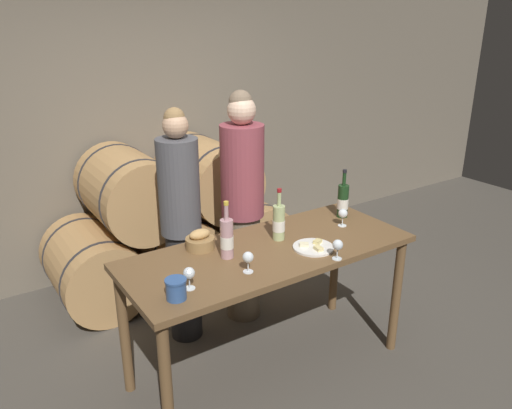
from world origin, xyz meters
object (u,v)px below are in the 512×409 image
(wine_glass_left, at_px, (248,258))
(wine_glass_center, at_px, (338,246))
(person_right, at_px, (243,207))
(wine_glass_right, at_px, (343,214))
(wine_glass_far_left, at_px, (189,274))
(wine_bottle_rose, at_px, (227,238))
(bread_basket, at_px, (200,241))
(blue_crock, at_px, (176,288))
(person_left, at_px, (181,226))
(wine_bottle_red, at_px, (343,201))
(wine_bottle_white, at_px, (279,222))
(tasting_table, at_px, (269,264))
(cheese_plate, at_px, (313,247))

(wine_glass_left, relative_size, wine_glass_center, 1.00)
(person_right, bearing_deg, wine_glass_right, -56.74)
(person_right, relative_size, wine_glass_right, 14.27)
(wine_glass_far_left, distance_m, wine_glass_center, 0.91)
(wine_glass_far_left, bearing_deg, person_right, 44.01)
(wine_bottle_rose, xyz_separation_m, bread_basket, (-0.08, 0.20, -0.07))
(blue_crock, bearing_deg, person_left, 63.06)
(wine_bottle_red, relative_size, wine_glass_left, 2.83)
(person_right, xyz_separation_m, wine_bottle_white, (-0.08, -0.57, 0.09))
(person_left, relative_size, wine_glass_far_left, 13.69)
(wine_bottle_rose, height_order, bread_basket, wine_bottle_rose)
(tasting_table, height_order, blue_crock, blue_crock)
(wine_bottle_red, bearing_deg, wine_glass_right, -132.13)
(person_right, bearing_deg, wine_bottle_rose, -128.97)
(person_left, distance_m, blue_crock, 0.99)
(wine_bottle_rose, bearing_deg, blue_crock, -149.93)
(wine_bottle_red, height_order, cheese_plate, wine_bottle_red)
(blue_crock, relative_size, wine_glass_right, 0.91)
(bread_basket, relative_size, cheese_plate, 0.71)
(tasting_table, distance_m, wine_bottle_red, 0.80)
(blue_crock, distance_m, wine_glass_left, 0.47)
(wine_glass_far_left, bearing_deg, tasting_table, 14.62)
(cheese_plate, relative_size, wine_glass_far_left, 2.05)
(person_right, relative_size, wine_bottle_white, 5.16)
(tasting_table, xyz_separation_m, cheese_plate, (0.23, -0.15, 0.12))
(tasting_table, relative_size, wine_glass_far_left, 14.80)
(person_right, height_order, blue_crock, person_right)
(person_right, height_order, wine_glass_right, person_right)
(wine_bottle_rose, height_order, blue_crock, wine_bottle_rose)
(bread_basket, bearing_deg, wine_bottle_rose, -68.62)
(wine_bottle_rose, distance_m, wine_glass_right, 0.92)
(cheese_plate, relative_size, wine_glass_left, 2.05)
(tasting_table, distance_m, wine_glass_center, 0.47)
(tasting_table, distance_m, wine_glass_left, 0.39)
(person_left, distance_m, wine_bottle_white, 0.73)
(blue_crock, bearing_deg, wine_bottle_rose, 30.07)
(bread_basket, height_order, wine_glass_center, bread_basket)
(cheese_plate, relative_size, wine_glass_center, 2.05)
(cheese_plate, bearing_deg, wine_glass_right, 22.86)
(person_left, height_order, wine_glass_far_left, person_left)
(person_left, distance_m, wine_glass_center, 1.15)
(person_right, bearing_deg, blue_crock, -137.40)
(wine_bottle_red, height_order, wine_bottle_rose, wine_bottle_rose)
(bread_basket, xyz_separation_m, wine_glass_far_left, (-0.28, -0.41, 0.04))
(wine_bottle_red, xyz_separation_m, bread_basket, (-1.11, 0.09, -0.07))
(person_left, relative_size, person_right, 0.96)
(wine_glass_center, bearing_deg, wine_glass_right, 43.67)
(wine_bottle_white, relative_size, bread_basket, 1.91)
(tasting_table, height_order, wine_glass_right, wine_glass_right)
(tasting_table, distance_m, person_right, 0.71)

